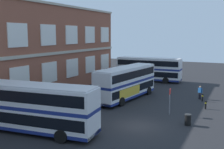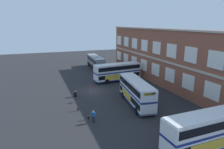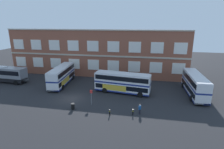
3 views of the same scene
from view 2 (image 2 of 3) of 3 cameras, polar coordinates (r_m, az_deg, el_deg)
ground_plane at (r=41.67m, az=-2.52°, el=-4.25°), size 120.00×120.00×0.00m
brick_terminal_building at (r=47.34m, az=16.27°, el=4.77°), size 46.42×8.19×12.07m
double_decker_near at (r=47.54m, az=1.54°, el=0.78°), size 3.67×11.20×4.07m
double_decker_middle at (r=34.18m, az=6.71°, el=-4.72°), size 11.24×3.97×4.07m
double_decker_far at (r=24.77m, az=25.60°, el=-13.72°), size 3.12×11.07×4.07m
touring_coach at (r=60.80m, az=-4.58°, el=3.47°), size 12.10×3.27×3.80m
waiting_passenger at (r=28.41m, az=-5.20°, el=-11.38°), size 0.40×0.61×1.70m
bus_stand_flag at (r=36.05m, az=-5.96°, el=-4.55°), size 0.44×0.10×2.70m
station_litter_bin at (r=38.24m, az=-10.17°, el=-5.36°), size 0.60×0.60×1.03m
safety_bollard_west at (r=32.34m, az=-9.44°, el=-9.10°), size 0.19×0.19×0.95m
safety_bollard_east at (r=29.39m, az=-6.58°, el=-11.46°), size 0.19×0.19×0.95m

